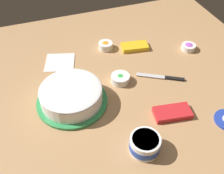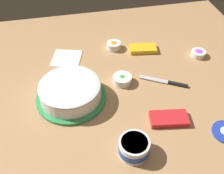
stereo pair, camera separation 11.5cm
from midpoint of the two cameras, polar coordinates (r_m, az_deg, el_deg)
ground_plane at (r=1.27m, az=7.13°, el=-0.60°), size 1.54×1.54×0.00m
frosted_cake at (r=1.20m, az=-6.21°, el=-1.06°), size 0.32×0.32×0.09m
frosting_tub at (r=1.03m, az=8.03°, el=-12.80°), size 0.12×0.12×0.07m
spreading_knife at (r=1.33m, az=14.32°, el=0.87°), size 0.21×0.13×0.01m
sprinkle_bowl_orange at (r=1.50m, az=2.59°, el=8.87°), size 0.08×0.08×0.04m
sprinkle_bowl_green at (r=1.29m, az=4.78°, el=1.59°), size 0.09×0.09×0.04m
sprinkle_bowl_rainbow at (r=1.54m, az=20.08°, el=6.74°), size 0.08×0.08×0.03m
candy_box_lower at (r=1.16m, az=14.89°, el=-6.72°), size 0.17×0.10×0.02m
candy_box_upper at (r=1.51m, az=8.84°, el=8.03°), size 0.16×0.10×0.02m
paper_napkin at (r=1.45m, az=-7.48°, el=6.08°), size 0.19×0.19×0.01m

